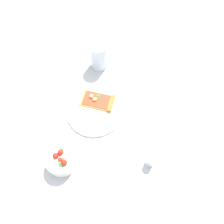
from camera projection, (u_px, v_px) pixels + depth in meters
ground_plane at (98, 115)px, 0.95m from camera, size 2.40×2.40×0.00m
plate at (95, 110)px, 0.95m from camera, size 0.24×0.24×0.01m
pizza_slice_main at (99, 101)px, 0.96m from camera, size 0.16×0.10×0.02m
salad_bowl at (61, 161)px, 0.82m from camera, size 0.11×0.11×0.08m
soda_glass at (99, 56)px, 1.01m from camera, size 0.08×0.08×0.13m
paper_napkin at (152, 90)px, 1.00m from camera, size 0.14×0.14×0.00m
pepper_shaker at (151, 161)px, 0.82m from camera, size 0.03×0.03×0.07m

